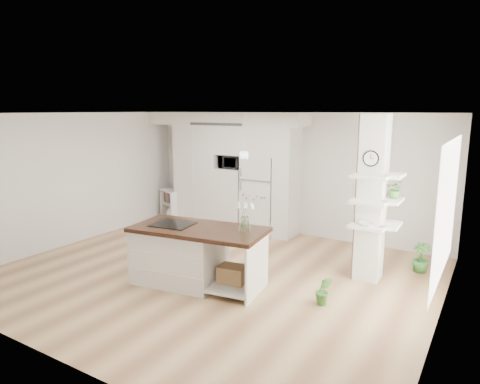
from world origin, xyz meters
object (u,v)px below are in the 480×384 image
Objects in this scene: refrigerator at (261,194)px; bookshelf at (173,207)px; floor_plant_a at (324,291)px; kitchen_island at (186,253)px.

refrigerator reaches higher than bookshelf.
bookshelf is 1.73× the size of floor_plant_a.
bookshelf is at bearing 152.31° from floor_plant_a.
kitchen_island is (0.36, -3.19, -0.38)m from refrigerator.
kitchen_island is at bearing -170.42° from floor_plant_a.
refrigerator is at bearing 132.16° from floor_plant_a.
kitchen_island is 2.24m from floor_plant_a.
kitchen_island reaches higher than bookshelf.
kitchen_island is 2.93× the size of bookshelf.
bookshelf reaches higher than floor_plant_a.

